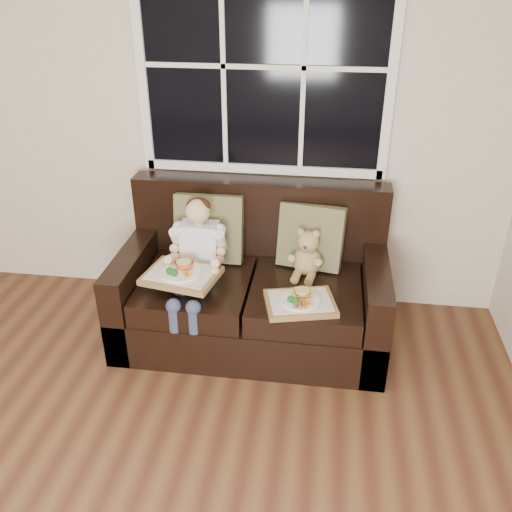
# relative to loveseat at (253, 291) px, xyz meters

# --- Properties ---
(window_back) EXTENTS (1.62, 0.04, 1.37)m
(window_back) POSITION_rel_loveseat_xyz_m (0.00, 0.46, 1.34)
(window_back) COLOR black
(window_back) RESTS_ON room_walls
(loveseat) EXTENTS (1.70, 0.92, 0.96)m
(loveseat) POSITION_rel_loveseat_xyz_m (0.00, 0.00, 0.00)
(loveseat) COLOR black
(loveseat) RESTS_ON ground
(pillow_left) EXTENTS (0.45, 0.21, 0.46)m
(pillow_left) POSITION_rel_loveseat_xyz_m (-0.32, 0.15, 0.36)
(pillow_left) COLOR olive
(pillow_left) RESTS_ON loveseat
(pillow_right) EXTENTS (0.44, 0.26, 0.43)m
(pillow_right) POSITION_rel_loveseat_xyz_m (0.36, 0.15, 0.35)
(pillow_right) COLOR olive
(pillow_right) RESTS_ON loveseat
(child) EXTENTS (0.34, 0.58, 0.77)m
(child) POSITION_rel_loveseat_xyz_m (-0.34, -0.11, 0.31)
(child) COLOR silver
(child) RESTS_ON loveseat
(teddy_bear) EXTENTS (0.21, 0.26, 0.33)m
(teddy_bear) POSITION_rel_loveseat_xyz_m (0.34, 0.03, 0.27)
(teddy_bear) COLOR tan
(teddy_bear) RESTS_ON loveseat
(tray_left) EXTENTS (0.48, 0.40, 0.10)m
(tray_left) POSITION_rel_loveseat_xyz_m (-0.39, -0.29, 0.27)
(tray_left) COLOR olive
(tray_left) RESTS_ON child
(tray_right) EXTENTS (0.46, 0.39, 0.09)m
(tray_right) POSITION_rel_loveseat_xyz_m (0.33, -0.35, 0.17)
(tray_right) COLOR olive
(tray_right) RESTS_ON loveseat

